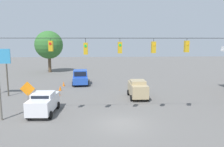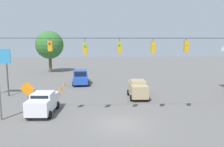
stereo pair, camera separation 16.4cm
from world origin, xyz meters
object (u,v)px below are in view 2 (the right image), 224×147
object	(u,v)px
traffic_cone_second	(52,98)
traffic_cone_fifth	(64,84)
pickup_truck_blue_withflow_far	(81,77)
sedan_white_parked_shoulder	(43,102)
traffic_cone_third	(59,93)
overhead_signal_span	(120,61)
tree_horizon_left	(50,45)
sedan_tan_crossing_near	(138,89)
traffic_cone_fourth	(60,88)
traffic_cone_nearest	(48,105)
work_zone_sign	(27,91)

from	to	relation	value
traffic_cone_second	traffic_cone_fifth	world-z (taller)	same
pickup_truck_blue_withflow_far	sedan_white_parked_shoulder	world-z (taller)	pickup_truck_blue_withflow_far
pickup_truck_blue_withflow_far	traffic_cone_third	xyz separation A→B (m)	(1.91, 6.79, -0.65)
sedan_white_parked_shoulder	traffic_cone_third	xyz separation A→B (m)	(-0.12, -6.27, -0.64)
traffic_cone_third	sedan_white_parked_shoulder	bearing A→B (deg)	88.89
overhead_signal_span	tree_horizon_left	distance (m)	29.42
overhead_signal_span	sedan_tan_crossing_near	size ratio (longest dim) A/B	4.91
sedan_tan_crossing_near	traffic_cone_third	xyz separation A→B (m)	(8.92, -1.54, -0.70)
overhead_signal_span	traffic_cone_fourth	bearing A→B (deg)	-56.98
sedan_tan_crossing_near	traffic_cone_fourth	xyz separation A→B (m)	(9.20, -4.09, -0.70)
sedan_tan_crossing_near	sedan_white_parked_shoulder	bearing A→B (deg)	27.65
pickup_truck_blue_withflow_far	traffic_cone_fifth	size ratio (longest dim) A/B	8.48
tree_horizon_left	traffic_cone_fifth	bearing A→B (deg)	109.66
overhead_signal_span	traffic_cone_nearest	world-z (taller)	overhead_signal_span
traffic_cone_fourth	traffic_cone_fifth	distance (m)	2.75
traffic_cone_third	work_zone_sign	bearing A→B (deg)	77.29
sedan_white_parked_shoulder	traffic_cone_fifth	distance (m)	11.59
overhead_signal_span	traffic_cone_fifth	bearing A→B (deg)	-62.83
traffic_cone_nearest	traffic_cone_fifth	distance (m)	10.25
traffic_cone_third	traffic_cone_fourth	xyz separation A→B (m)	(0.27, -2.55, 0.00)
traffic_cone_second	traffic_cone_fifth	bearing A→B (deg)	-89.96
overhead_signal_span	traffic_cone_fifth	size ratio (longest dim) A/B	28.90
sedan_tan_crossing_near	work_zone_sign	distance (m)	11.41
traffic_cone_second	traffic_cone_fourth	world-z (taller)	same
traffic_cone_fourth	traffic_cone_fifth	bearing A→B (deg)	-89.89
traffic_cone_fourth	tree_horizon_left	bearing A→B (deg)	-73.37
traffic_cone_nearest	traffic_cone_fourth	world-z (taller)	same
pickup_truck_blue_withflow_far	tree_horizon_left	size ratio (longest dim) A/B	0.68
traffic_cone_second	tree_horizon_left	world-z (taller)	tree_horizon_left
traffic_cone_third	traffic_cone_fourth	size ratio (longest dim) A/B	1.00
sedan_white_parked_shoulder	traffic_cone_second	distance (m)	3.88
overhead_signal_span	pickup_truck_blue_withflow_far	size ratio (longest dim) A/B	3.41
sedan_white_parked_shoulder	work_zone_sign	xyz separation A→B (m)	(1.29, 0.00, 1.02)
pickup_truck_blue_withflow_far	sedan_white_parked_shoulder	bearing A→B (deg)	81.17
traffic_cone_fifth	work_zone_sign	size ratio (longest dim) A/B	0.23
sedan_white_parked_shoulder	tree_horizon_left	size ratio (longest dim) A/B	0.51
traffic_cone_nearest	traffic_cone_third	size ratio (longest dim) A/B	1.00
work_zone_sign	tree_horizon_left	bearing A→B (deg)	-81.43
tree_horizon_left	traffic_cone_second	bearing A→B (deg)	102.95
work_zone_sign	traffic_cone_nearest	bearing A→B (deg)	-136.04
traffic_cone_nearest	traffic_cone_fifth	size ratio (longest dim) A/B	1.00
traffic_cone_fifth	sedan_tan_crossing_near	bearing A→B (deg)	143.38
overhead_signal_span	tree_horizon_left	size ratio (longest dim) A/B	2.33
sedan_tan_crossing_near	traffic_cone_second	size ratio (longest dim) A/B	5.89
traffic_cone_nearest	traffic_cone_third	world-z (taller)	same
sedan_white_parked_shoulder	overhead_signal_span	bearing A→B (deg)	167.37
overhead_signal_span	traffic_cone_nearest	size ratio (longest dim) A/B	28.90
overhead_signal_span	tree_horizon_left	bearing A→B (deg)	-66.61
sedan_white_parked_shoulder	traffic_cone_fifth	world-z (taller)	sedan_white_parked_shoulder
traffic_cone_nearest	traffic_cone_second	size ratio (longest dim) A/B	1.00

